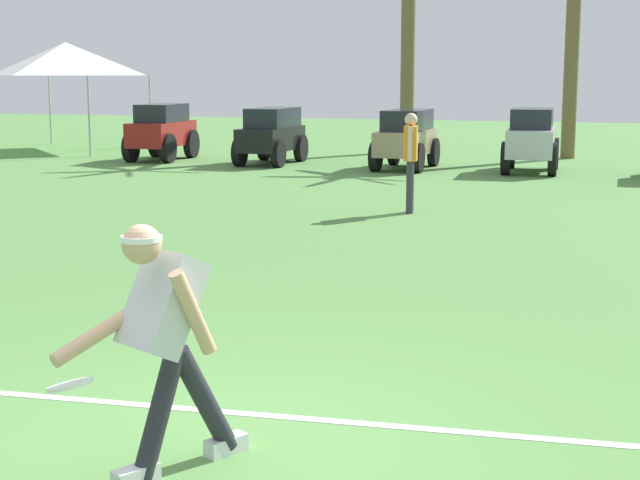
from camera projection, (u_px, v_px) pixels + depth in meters
name	position (u px, v px, depth m)	size (l,w,h in m)	color
ground_plane	(209.00, 450.00, 5.73)	(80.00, 80.00, 0.00)	#558B44
field_line_paint	(250.00, 414.00, 6.32)	(18.58, 0.09, 0.01)	white
frisbee_thrower	(164.00, 334.00, 5.26)	(0.76, 0.95, 1.40)	#23232D
frisbee_in_flight	(70.00, 385.00, 5.11)	(0.30, 0.30, 0.09)	white
teammate_near_sideline	(411.00, 153.00, 15.24)	(0.25, 0.50, 1.56)	#33333D
parked_car_slot_a	(162.00, 130.00, 24.60)	(1.32, 2.41, 1.40)	maroon
parked_car_slot_b	(272.00, 134.00, 23.58)	(1.17, 2.41, 1.34)	black
parked_car_slot_c	(406.00, 137.00, 22.38)	(1.16, 2.41, 1.34)	#998466
parked_car_slot_d	(531.00, 138.00, 21.59)	(1.29, 2.40, 1.40)	#B7BABF
palm_tree_left_of_centre	(573.00, 8.00, 24.52)	(3.35, 3.34, 6.34)	brown
event_tent	(66.00, 59.00, 27.49)	(3.58, 3.58, 3.02)	#B2B5BA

